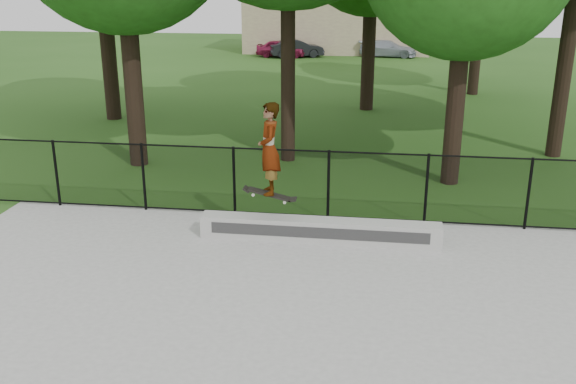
% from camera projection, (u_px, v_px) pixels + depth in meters
% --- Properties ---
extents(grind_ledge, '(4.63, 0.40, 0.44)m').
position_uv_depth(grind_ledge, '(319.00, 230.00, 12.36)').
color(grind_ledge, '#B2B2AD').
rests_on(grind_ledge, concrete_slab).
extents(car_a, '(3.20, 1.45, 1.07)m').
position_uv_depth(car_a, '(281.00, 48.00, 40.32)').
color(car_a, maroon).
rests_on(car_a, ground).
extents(car_b, '(3.26, 2.14, 1.11)m').
position_uv_depth(car_b, '(297.00, 48.00, 40.20)').
color(car_b, black).
rests_on(car_b, ground).
extents(car_c, '(3.45, 1.87, 1.04)m').
position_uv_depth(car_c, '(388.00, 49.00, 40.41)').
color(car_c, '#99A1AE').
rests_on(car_c, ground).
extents(skater_airborne, '(0.83, 0.71, 1.91)m').
position_uv_depth(skater_airborne, '(269.00, 150.00, 11.86)').
color(skater_airborne, black).
rests_on(skater_airborne, ground).
extents(chainlink_fence, '(16.06, 0.06, 1.50)m').
position_uv_depth(chainlink_fence, '(328.00, 185.00, 13.30)').
color(chainlink_fence, black).
rests_on(chainlink_fence, concrete_slab).
extents(distant_building, '(12.40, 6.40, 4.30)m').
position_uv_depth(distant_building, '(338.00, 18.00, 43.22)').
color(distant_building, '#C5B38A').
rests_on(distant_building, ground).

